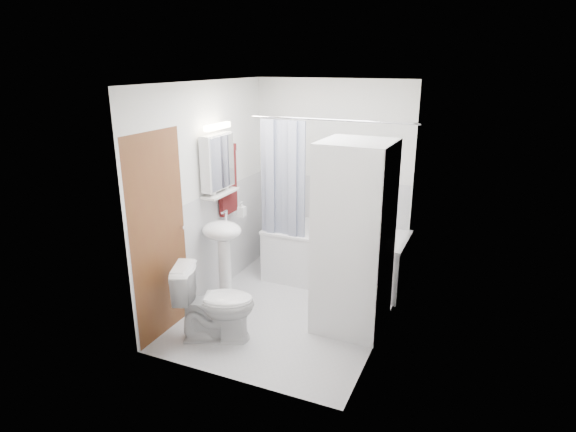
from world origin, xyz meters
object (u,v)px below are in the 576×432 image
at_px(bathtub, 336,253).
at_px(washer_dryer, 354,238).
at_px(toilet, 215,303).
at_px(sink, 223,243).

relative_size(bathtub, washer_dryer, 0.89).
bearing_deg(toilet, sink, 2.47).
bearing_deg(washer_dryer, sink, -175.41).
relative_size(bathtub, sink, 1.62).
bearing_deg(washer_dryer, toilet, -144.83).
xyz_separation_m(bathtub, toilet, (-0.65, -1.71, 0.02)).
xyz_separation_m(washer_dryer, toilet, (-1.13, -0.76, -0.57)).
height_order(bathtub, washer_dryer, washer_dryer).
xyz_separation_m(bathtub, washer_dryer, (0.47, -0.95, 0.59)).
xyz_separation_m(sink, washer_dryer, (1.43, 0.08, 0.25)).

